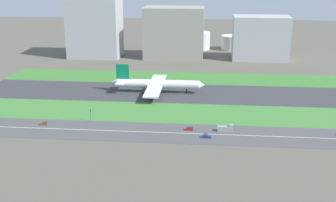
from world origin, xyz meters
TOP-DOWN VIEW (x-y plane):
  - ground_plane at (0.00, 0.00)m, footprint 800.00×800.00m
  - runway at (0.00, 0.00)m, footprint 280.00×46.00m
  - grass_median_north at (0.00, 41.00)m, footprint 280.00×36.00m
  - grass_median_south at (0.00, -41.00)m, footprint 280.00×36.00m
  - highway at (0.00, -73.00)m, footprint 280.00×28.00m
  - highway_centerline at (0.00, -73.00)m, footprint 266.00×0.50m
  - airliner at (-18.45, 0.00)m, footprint 65.00×56.00m
  - car_2 at (8.00, -68.00)m, footprint 4.40×1.80m
  - truck_0 at (27.49, -68.00)m, footprint 8.40×2.50m
  - car_0 at (17.22, -78.00)m, footprint 4.40×1.80m
  - car_1 at (-73.43, -68.00)m, footprint 4.40×1.80m
  - traffic_light at (-48.98, -60.01)m, footprint 0.36×0.50m
  - terminal_building at (-90.00, 114.00)m, footprint 47.82×34.16m
  - hangar_building at (-15.23, 114.00)m, footprint 55.19×28.83m
  - office_tower at (64.60, 114.00)m, footprint 50.61×25.94m
  - fuel_tank_west at (6.23, 159.00)m, footprint 24.85×24.85m
  - fuel_tank_centre at (40.63, 159.00)m, footprint 20.92×20.92m

SIDE VIEW (x-z plane):
  - ground_plane at x=0.00m, z-range 0.00..0.00m
  - runway at x=0.00m, z-range 0.00..0.10m
  - grass_median_north at x=0.00m, z-range 0.00..0.10m
  - grass_median_south at x=0.00m, z-range 0.00..0.10m
  - highway at x=0.00m, z-range 0.00..0.10m
  - highway_centerline at x=0.00m, z-range 0.10..0.11m
  - car_2 at x=8.00m, z-range -0.08..1.92m
  - car_0 at x=17.22m, z-range -0.08..1.92m
  - car_1 at x=-73.43m, z-range -0.08..1.92m
  - truck_0 at x=27.49m, z-range -0.33..3.67m
  - traffic_light at x=-48.98m, z-range 0.69..7.89m
  - airliner at x=-18.45m, z-range -3.62..16.08m
  - fuel_tank_centre at x=40.63m, z-range 0.00..14.40m
  - fuel_tank_west at x=6.23m, z-range 0.00..17.47m
  - office_tower at x=64.60m, z-range 0.00..39.92m
  - hangar_building at x=-15.23m, z-range 0.00..47.23m
  - terminal_building at x=-90.00m, z-range 0.00..54.64m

